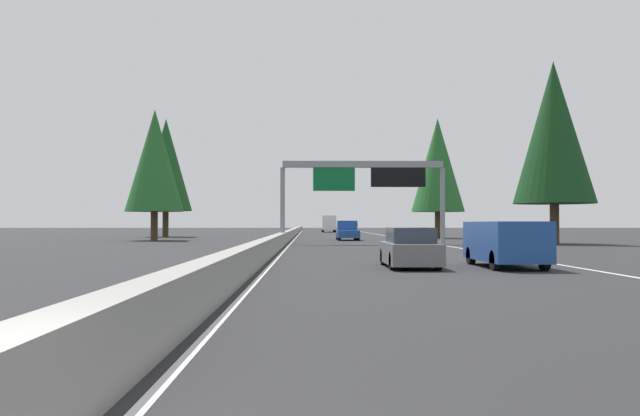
# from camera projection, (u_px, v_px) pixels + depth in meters

# --- Properties ---
(ground_plane) EXTENTS (320.00, 320.00, 0.00)m
(ground_plane) POSITION_uv_depth(u_px,v_px,m) (291.00, 240.00, 63.82)
(ground_plane) COLOR #262628
(median_barrier) EXTENTS (180.00, 0.56, 0.90)m
(median_barrier) POSITION_uv_depth(u_px,v_px,m) (293.00, 232.00, 83.82)
(median_barrier) COLOR gray
(median_barrier) RESTS_ON ground
(shoulder_stripe_right) EXTENTS (160.00, 0.16, 0.01)m
(shoulder_stripe_right) POSITION_uv_depth(u_px,v_px,m) (396.00, 238.00, 74.01)
(shoulder_stripe_right) COLOR silver
(shoulder_stripe_right) RESTS_ON ground
(shoulder_stripe_median) EXTENTS (160.00, 0.16, 0.01)m
(shoulder_stripe_median) POSITION_uv_depth(u_px,v_px,m) (296.00, 238.00, 73.82)
(shoulder_stripe_median) COLOR silver
(shoulder_stripe_median) RESTS_ON ground
(sign_gantry_overhead) EXTENTS (0.50, 12.68, 6.40)m
(sign_gantry_overhead) POSITION_uv_depth(u_px,v_px,m) (365.00, 178.00, 50.59)
(sign_gantry_overhead) COLOR gray
(sign_gantry_overhead) RESTS_ON ground
(sedan_far_center) EXTENTS (4.40, 1.80, 1.47)m
(sedan_far_center) POSITION_uv_depth(u_px,v_px,m) (410.00, 249.00, 24.25)
(sedan_far_center) COLOR slate
(sedan_far_center) RESTS_ON ground
(minivan_near_right) EXTENTS (5.00, 1.95, 1.69)m
(minivan_near_right) POSITION_uv_depth(u_px,v_px,m) (505.00, 242.00, 24.39)
(minivan_near_right) COLOR #1E4793
(minivan_near_right) RESTS_ON ground
(pickup_mid_right) EXTENTS (5.60, 2.00, 1.86)m
(pickup_mid_right) POSITION_uv_depth(u_px,v_px,m) (347.00, 231.00, 63.03)
(pickup_mid_right) COLOR #1E4793
(pickup_mid_right) RESTS_ON ground
(box_truck_far_right) EXTENTS (8.50, 2.40, 2.95)m
(box_truck_far_right) POSITION_uv_depth(u_px,v_px,m) (329.00, 223.00, 117.86)
(box_truck_far_right) COLOR white
(box_truck_far_right) RESTS_ON ground
(conifer_right_near) EXTENTS (6.30, 6.30, 14.32)m
(conifer_right_near) POSITION_uv_depth(u_px,v_px,m) (554.00, 132.00, 51.42)
(conifer_right_near) COLOR #4C3823
(conifer_right_near) RESTS_ON ground
(conifer_right_mid) EXTENTS (5.71, 5.71, 12.97)m
(conifer_right_mid) POSITION_uv_depth(u_px,v_px,m) (438.00, 165.00, 71.03)
(conifer_right_mid) COLOR #4C3823
(conifer_right_mid) RESTS_ON ground
(conifer_left_near) EXTENTS (5.42, 5.42, 12.32)m
(conifer_left_near) POSITION_uv_depth(u_px,v_px,m) (155.00, 161.00, 61.67)
(conifer_left_near) COLOR #4C3823
(conifer_left_near) RESTS_ON ground
(conifer_left_mid) EXTENTS (6.14, 6.14, 13.96)m
(conifer_left_mid) POSITION_uv_depth(u_px,v_px,m) (166.00, 165.00, 77.63)
(conifer_left_mid) COLOR #4C3823
(conifer_left_mid) RESTS_ON ground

